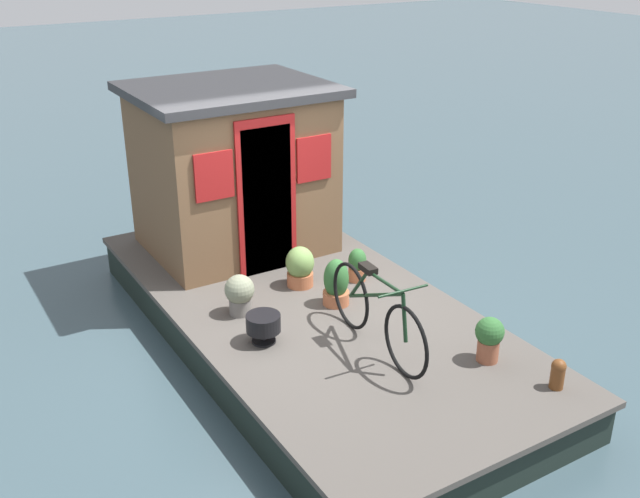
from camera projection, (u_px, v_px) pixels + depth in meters
ground_plane at (310, 340)px, 7.99m from camera, size 60.00×60.00×0.00m
houseboat_deck at (310, 322)px, 7.90m from camera, size 5.81×2.74×0.46m
houseboat_cabin at (233, 168)px, 8.80m from camera, size 1.90×2.24×1.99m
bicycle at (377, 314)px, 6.81m from camera, size 1.65×0.50×0.81m
potted_plant_rosemary at (489, 337)px, 6.68m from camera, size 0.27×0.27×0.44m
potted_plant_mint at (240, 293)px, 7.50m from camera, size 0.31×0.31×0.43m
potted_plant_basil at (300, 267)px, 8.10m from camera, size 0.31×0.31×0.46m
potted_plant_lavender at (357, 265)px, 8.23m from camera, size 0.20×0.20×0.38m
potted_plant_fern at (336, 284)px, 7.70m from camera, size 0.28×0.28×0.51m
charcoal_grill at (263, 324)px, 7.00m from camera, size 0.33×0.33×0.29m
mooring_bollard at (558, 373)px, 6.32m from camera, size 0.13×0.13×0.28m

